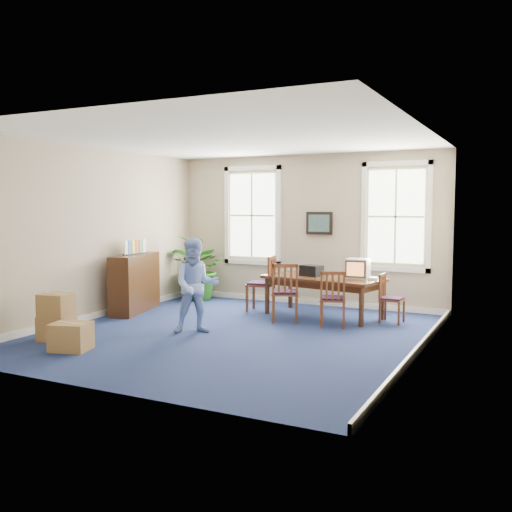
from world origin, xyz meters
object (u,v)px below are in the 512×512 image
at_px(conference_table, 323,297).
at_px(crt_tv, 358,269).
at_px(credenza, 135,282).
at_px(cardboard_boxes, 70,316).
at_px(chair_near_left, 285,292).
at_px(man, 196,286).
at_px(potted_plant, 200,268).

relative_size(conference_table, crt_tv, 5.02).
xyz_separation_m(credenza, cardboard_boxes, (0.64, -2.42, -0.22)).
distance_m(chair_near_left, cardboard_boxes, 3.75).
bearing_deg(conference_table, man, -110.91).
bearing_deg(crt_tv, chair_near_left, -147.50).
height_order(conference_table, cardboard_boxes, cardboard_boxes).
distance_m(crt_tv, cardboard_boxes, 5.14).
bearing_deg(potted_plant, credenza, -103.24).
relative_size(crt_tv, man, 0.28).
relative_size(conference_table, cardboard_boxes, 1.65).
bearing_deg(conference_table, chair_near_left, -110.08).
bearing_deg(crt_tv, potted_plant, 168.18).
distance_m(crt_tv, credenza, 4.40).
height_order(conference_table, potted_plant, potted_plant).
bearing_deg(credenza, conference_table, 3.98).
bearing_deg(chair_near_left, cardboard_boxes, 25.83).
xyz_separation_m(potted_plant, cardboard_boxes, (0.22, -4.20, -0.34)).
distance_m(chair_near_left, man, 1.80).
xyz_separation_m(conference_table, cardboard_boxes, (-2.91, -3.60, 0.01)).
xyz_separation_m(chair_near_left, potted_plant, (-2.68, 1.37, 0.19)).
bearing_deg(man, credenza, 116.71).
distance_m(credenza, potted_plant, 1.83).
relative_size(credenza, cardboard_boxes, 1.13).
bearing_deg(potted_plant, chair_near_left, -27.08).
bearing_deg(chair_near_left, conference_table, -144.20).
relative_size(crt_tv, cardboard_boxes, 0.33).
relative_size(chair_near_left, potted_plant, 0.74).
bearing_deg(cardboard_boxes, credenza, 104.75).
height_order(crt_tv, potted_plant, potted_plant).
height_order(crt_tv, man, man).
bearing_deg(credenza, cardboard_boxes, -89.51).
relative_size(chair_near_left, credenza, 0.71).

